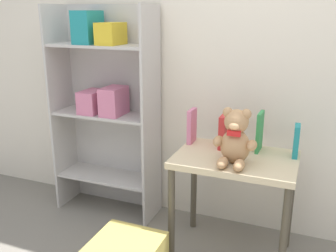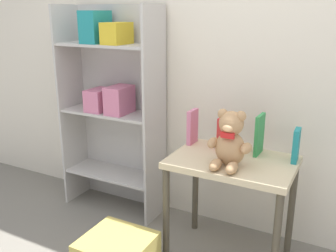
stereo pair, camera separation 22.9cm
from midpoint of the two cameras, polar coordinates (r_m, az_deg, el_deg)
name	(u,v)px [view 2 (the right image)]	position (r m, az deg, el deg)	size (l,w,h in m)	color
wall_back	(238,43)	(2.43, 13.40, 12.26)	(4.80, 0.06, 2.50)	silver
bookshelf_side	(113,98)	(2.70, -5.92, 4.29)	(0.74, 0.29, 1.48)	#BCB7B2
display_table	(232,175)	(2.18, 12.71, -7.39)	(0.68, 0.48, 0.64)	beige
teddy_bear	(230,141)	(2.00, 12.66, -2.34)	(0.23, 0.21, 0.31)	tan
book_standing_pink	(192,127)	(2.32, 6.57, -0.15)	(0.03, 0.11, 0.21)	#D17093
book_standing_red	(224,133)	(2.26, 11.40, -1.06)	(0.04, 0.15, 0.20)	red
book_standing_green	(259,135)	(2.22, 16.65, -1.33)	(0.02, 0.13, 0.24)	#33934C
book_standing_teal	(296,145)	(2.19, 21.82, -2.83)	(0.03, 0.10, 0.19)	teal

